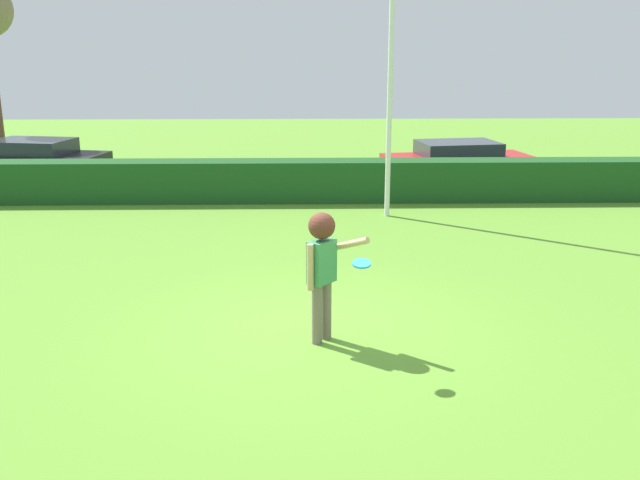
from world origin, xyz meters
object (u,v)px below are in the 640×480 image
object	(u,v)px
lamppost	(391,46)
parked_car_black	(33,159)
person	(322,259)
parked_car_red	(457,161)
frisbee	(362,263)

from	to	relation	value
lamppost	parked_car_black	size ratio (longest dim) A/B	1.60
person	parked_car_red	bearing A→B (deg)	69.34
person	parked_car_black	world-z (taller)	person
person	parked_car_black	size ratio (longest dim) A/B	0.40
lamppost	parked_car_black	world-z (taller)	lamppost
person	lamppost	distance (m)	7.96
person	frisbee	xyz separation A→B (m)	(0.45, -0.82, 0.20)
parked_car_black	parked_car_red	xyz separation A→B (m)	(12.41, -0.73, 0.00)
lamppost	parked_car_red	size ratio (longest dim) A/B	1.62
parked_car_black	parked_car_red	distance (m)	12.43
frisbee	lamppost	size ratio (longest dim) A/B	0.03
person	parked_car_black	distance (m)	14.42
person	lamppost	world-z (taller)	lamppost
lamppost	parked_car_black	distance (m)	11.40
person	frisbee	distance (m)	0.96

